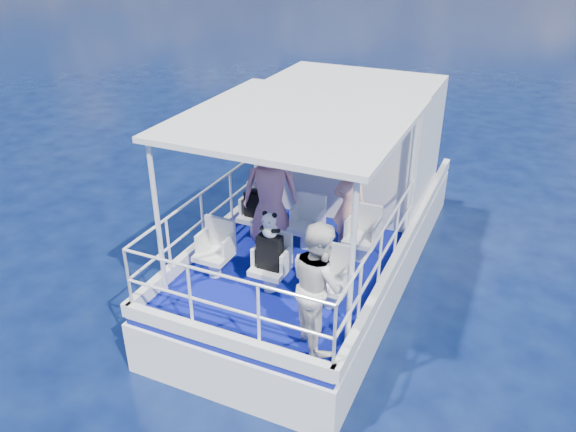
# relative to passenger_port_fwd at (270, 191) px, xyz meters

# --- Properties ---
(ground) EXTENTS (2000.00, 2000.00, 0.00)m
(ground) POSITION_rel_passenger_port_fwd_xyz_m (0.59, -0.15, -1.79)
(ground) COLOR #070F34
(ground) RESTS_ON ground
(hull) EXTENTS (3.00, 7.00, 1.60)m
(hull) POSITION_rel_passenger_port_fwd_xyz_m (0.59, 0.85, -1.79)
(hull) COLOR white
(hull) RESTS_ON ground
(deck) EXTENTS (2.90, 6.90, 0.10)m
(deck) POSITION_rel_passenger_port_fwd_xyz_m (0.59, 0.85, -0.94)
(deck) COLOR #080E7B
(deck) RESTS_ON hull
(cabin) EXTENTS (2.85, 2.00, 2.20)m
(cabin) POSITION_rel_passenger_port_fwd_xyz_m (0.59, 2.15, 0.21)
(cabin) COLOR white
(cabin) RESTS_ON deck
(canopy) EXTENTS (3.00, 3.20, 0.08)m
(canopy) POSITION_rel_passenger_port_fwd_xyz_m (0.59, -0.35, 1.35)
(canopy) COLOR white
(canopy) RESTS_ON cabin
(canopy_posts) EXTENTS (2.77, 2.97, 2.20)m
(canopy_posts) POSITION_rel_passenger_port_fwd_xyz_m (0.59, -0.40, 0.21)
(canopy_posts) COLOR white
(canopy_posts) RESTS_ON deck
(railings) EXTENTS (2.84, 3.59, 1.00)m
(railings) POSITION_rel_passenger_port_fwd_xyz_m (0.59, -0.73, -0.39)
(railings) COLOR white
(railings) RESTS_ON deck
(seat_port_fwd) EXTENTS (0.48, 0.46, 0.38)m
(seat_port_fwd) POSITION_rel_passenger_port_fwd_xyz_m (-0.31, 0.05, -0.70)
(seat_port_fwd) COLOR silver
(seat_port_fwd) RESTS_ON deck
(seat_center_fwd) EXTENTS (0.48, 0.46, 0.38)m
(seat_center_fwd) POSITION_rel_passenger_port_fwd_xyz_m (0.59, 0.05, -0.70)
(seat_center_fwd) COLOR silver
(seat_center_fwd) RESTS_ON deck
(seat_stbd_fwd) EXTENTS (0.48, 0.46, 0.38)m
(seat_stbd_fwd) POSITION_rel_passenger_port_fwd_xyz_m (1.49, 0.05, -0.70)
(seat_stbd_fwd) COLOR silver
(seat_stbd_fwd) RESTS_ON deck
(seat_port_aft) EXTENTS (0.48, 0.46, 0.38)m
(seat_port_aft) POSITION_rel_passenger_port_fwd_xyz_m (-0.31, -1.25, -0.70)
(seat_port_aft) COLOR silver
(seat_port_aft) RESTS_ON deck
(seat_center_aft) EXTENTS (0.48, 0.46, 0.38)m
(seat_center_aft) POSITION_rel_passenger_port_fwd_xyz_m (0.59, -1.25, -0.70)
(seat_center_aft) COLOR silver
(seat_center_aft) RESTS_ON deck
(seat_stbd_aft) EXTENTS (0.48, 0.46, 0.38)m
(seat_stbd_aft) POSITION_rel_passenger_port_fwd_xyz_m (1.49, -1.25, -0.70)
(seat_stbd_aft) COLOR silver
(seat_stbd_aft) RESTS_ON deck
(passenger_port_fwd) EXTENTS (0.80, 0.71, 1.78)m
(passenger_port_fwd) POSITION_rel_passenger_port_fwd_xyz_m (0.00, 0.00, 0.00)
(passenger_port_fwd) COLOR #D48993
(passenger_port_fwd) RESTS_ON deck
(passenger_stbd_fwd) EXTENTS (0.54, 0.37, 1.43)m
(passenger_stbd_fwd) POSITION_rel_passenger_port_fwd_xyz_m (1.20, 0.30, -0.18)
(passenger_stbd_fwd) COLOR #DC988E
(passenger_stbd_fwd) RESTS_ON deck
(passenger_stbd_aft) EXTENTS (1.00, 1.01, 1.64)m
(passenger_stbd_aft) POSITION_rel_passenger_port_fwd_xyz_m (1.59, -1.97, -0.07)
(passenger_stbd_aft) COLOR silver
(passenger_stbd_aft) RESTS_ON deck
(backpack_port) EXTENTS (0.32, 0.18, 0.43)m
(backpack_port) POSITION_rel_passenger_port_fwd_xyz_m (-0.29, 0.03, -0.30)
(backpack_port) COLOR black
(backpack_port) RESTS_ON seat_port_fwd
(backpack_center) EXTENTS (0.33, 0.19, 0.50)m
(backpack_center) POSITION_rel_passenger_port_fwd_xyz_m (0.60, -1.26, -0.26)
(backpack_center) COLOR black
(backpack_center) RESTS_ON seat_center_aft
(compact_camera) EXTENTS (0.09, 0.06, 0.06)m
(compact_camera) POSITION_rel_passenger_port_fwd_xyz_m (-0.30, 0.02, -0.06)
(compact_camera) COLOR black
(compact_camera) RESTS_ON backpack_port
(panda) EXTENTS (0.24, 0.20, 0.37)m
(panda) POSITION_rel_passenger_port_fwd_xyz_m (0.61, -1.28, 0.17)
(panda) COLOR white
(panda) RESTS_ON backpack_center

